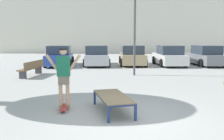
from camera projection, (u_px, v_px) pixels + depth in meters
ground_plane at (129, 119)px, 6.67m from camera, size 120.00×120.00×0.00m
skate_box at (113, 97)px, 7.31m from camera, size 1.18×2.02×0.46m
skateboard at (64, 107)px, 7.51m from camera, size 0.23×0.81×0.09m
skater at (64, 73)px, 7.39m from camera, size 1.00×0.29×1.69m
car_blue at (60, 56)px, 19.31m from camera, size 2.12×4.30×1.50m
car_silver at (96, 56)px, 19.52m from camera, size 2.09×4.28×1.50m
car_tan at (132, 56)px, 19.74m from camera, size 1.94×4.21×1.50m
car_white at (169, 56)px, 19.45m from camera, size 2.02×4.25×1.50m
car_grey at (205, 56)px, 19.51m from camera, size 2.17×4.32×1.50m
park_bench at (32, 68)px, 14.10m from camera, size 0.80×2.44×0.83m
light_post at (135, 5)px, 14.03m from camera, size 0.36×0.36×5.83m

